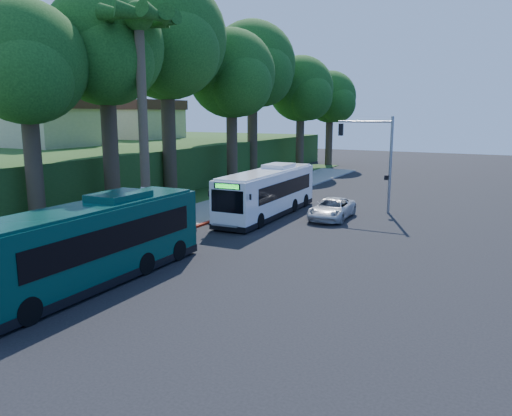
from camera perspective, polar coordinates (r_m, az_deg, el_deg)
The scene contains 19 objects.
ground at distance 30.25m, azimuth 1.58°, elevation -3.02°, with size 140.00×140.00×0.00m, color black.
sidewalk at distance 34.00m, azimuth -9.54°, elevation -1.51°, with size 4.50×70.00×0.12m, color gray.
red_curb at distance 29.55m, azimuth -10.65°, elevation -3.42°, with size 0.25×30.00×0.13m, color maroon.
grass_verge at distance 41.33m, azimuth -11.66°, elevation 0.57°, with size 8.00×70.00×0.06m, color #234719.
bus_shelter at distance 31.45m, azimuth -12.71°, elevation 0.61°, with size 3.20×1.51×2.55m.
stop_sign_pole at distance 28.62m, azimuth -12.66°, elevation 0.18°, with size 0.35×0.06×3.17m.
traffic_signal_pole at distance 37.61m, azimuth 13.66°, elevation 6.24°, with size 4.10×0.30×7.00m.
palm_tree at distance 33.02m, azimuth -13.23°, elevation 19.51°, with size 4.20×4.20×14.40m.
hillside_backdrop at distance 57.27m, azimuth -15.71°, elevation 5.64°, with size 24.00×60.00×8.80m.
tree_0 at distance 36.75m, azimuth -16.75°, elevation 16.58°, with size 8.40×8.00×15.70m.
tree_1 at distance 43.60m, azimuth -10.14°, elevation 17.91°, with size 10.50×10.00×18.26m.
tree_2 at distance 49.19m, azimuth -2.73°, elevation 14.60°, with size 8.82×8.40×15.12m.
tree_3 at distance 57.23m, azimuth -0.32°, elevation 15.60°, with size 10.08×9.60×17.28m.
tree_4 at distance 63.27m, azimuth 5.22°, elevation 13.06°, with size 8.40×8.00×14.14m.
tree_5 at distance 70.36m, azimuth 8.52°, elevation 12.14°, with size 7.35×7.00×12.86m.
tree_6 at distance 32.97m, azimuth -24.77°, elevation 14.16°, with size 7.56×7.20×13.74m.
white_bus at distance 35.50m, azimuth 1.43°, elevation 1.89°, with size 2.89×11.92×3.53m.
teal_bus at distance 22.29m, azimuth -18.55°, elevation -3.85°, with size 2.77×12.49×3.72m.
pickup at distance 34.90m, azimuth 8.68°, elevation -0.08°, with size 2.35×5.10×1.42m, color silver.
Camera 1 is at (12.91, -26.38, 7.26)m, focal length 35.00 mm.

